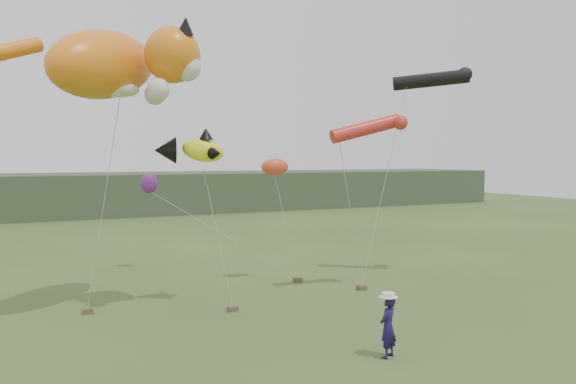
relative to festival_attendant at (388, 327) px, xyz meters
name	(u,v)px	position (x,y,z in m)	size (l,w,h in m)	color
ground	(319,351)	(-1.51, 1.29, -0.88)	(120.00, 120.00, 0.00)	#385123
headland	(73,195)	(-4.62, 45.97, 1.04)	(90.00, 13.00, 4.00)	#2D3D28
festival_attendant	(388,327)	(0.00, 0.00, 0.00)	(0.64, 0.42, 1.76)	#181243
sandbag_anchors	(209,305)	(-2.92, 7.27, -0.79)	(15.05, 5.12, 0.18)	brown
cat_kite	(119,64)	(-5.91, 8.18, 8.09)	(7.13, 5.76, 3.33)	orange
fish_kite	(189,150)	(-3.45, 7.86, 5.03)	(2.74, 1.80, 1.40)	#FFF41E
tube_kites	(412,98)	(6.73, 7.74, 7.41)	(7.94, 3.43, 3.70)	black
misc_kites	(223,174)	(-0.63, 12.36, 3.98)	(5.66, 5.72, 1.74)	#D54624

